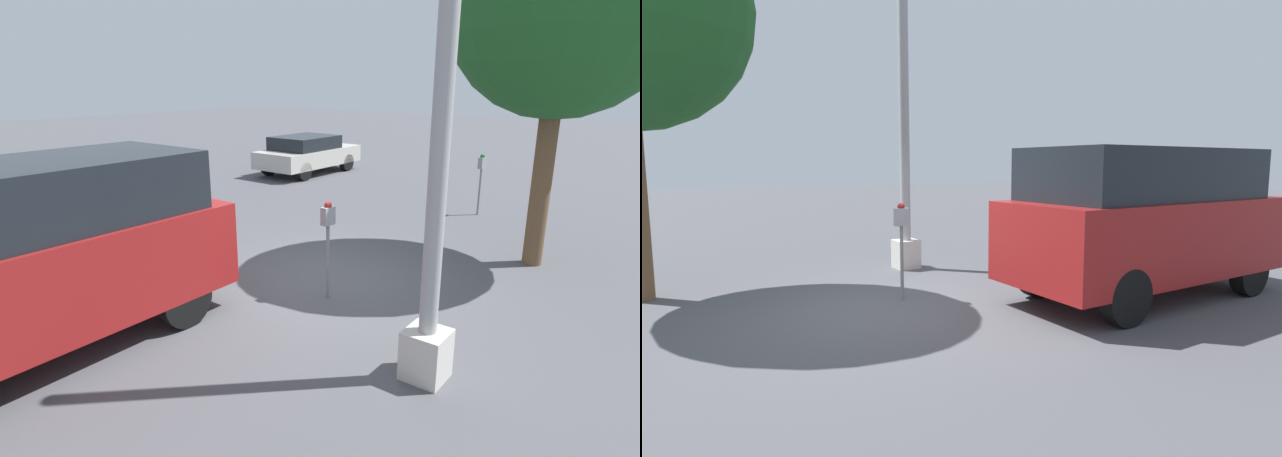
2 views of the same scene
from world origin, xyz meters
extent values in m
plane|color=#4C4C51|center=(0.00, 0.00, 0.00)|extent=(80.00, 80.00, 0.00)
cylinder|color=gray|center=(0.46, 0.36, 0.56)|extent=(0.05, 0.05, 1.11)
cube|color=gray|center=(0.46, 0.36, 1.24)|extent=(0.21, 0.13, 0.26)
sphere|color=maroon|center=(0.46, 0.36, 1.39)|extent=(0.11, 0.11, 0.11)
cube|color=beige|center=(1.51, 2.42, 0.28)|extent=(0.44, 0.44, 0.55)
cylinder|color=#9E9E9E|center=(1.51, 2.42, 3.01)|extent=(0.19, 0.19, 4.93)
cube|color=maroon|center=(3.69, -1.41, 0.93)|extent=(4.53, 1.86, 1.12)
cube|color=black|center=(3.58, -1.41, 1.86)|extent=(3.63, 1.71, 0.74)
cube|color=orange|center=(5.91, -0.81, 0.52)|extent=(0.08, 0.12, 0.20)
cylinder|color=black|center=(5.09, -0.60, 0.37)|extent=(0.74, 0.22, 0.74)
cylinder|color=black|center=(5.10, -2.23, 0.37)|extent=(0.74, 0.22, 0.74)
cylinder|color=black|center=(2.28, -0.60, 0.37)|extent=(0.74, 0.22, 0.74)
cylinder|color=black|center=(2.29, -2.23, 0.37)|extent=(0.74, 0.22, 0.74)
camera|label=1|loc=(5.95, 4.35, 3.07)|focal=28.00mm
camera|label=2|loc=(-2.62, -6.26, 2.00)|focal=28.00mm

